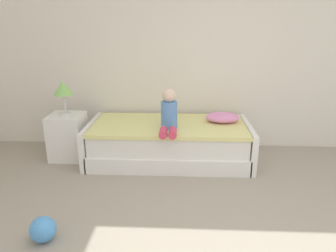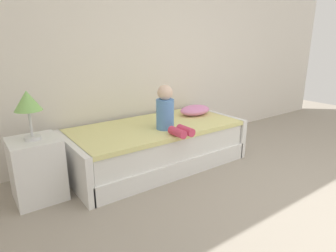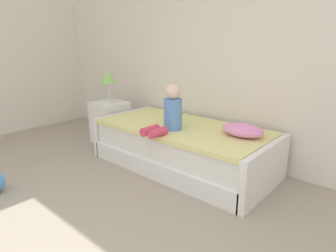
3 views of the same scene
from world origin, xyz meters
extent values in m
cube|color=silver|center=(0.00, 2.60, 1.45)|extent=(7.20, 0.10, 2.90)
cube|color=white|center=(-0.61, 2.00, 0.10)|extent=(2.00, 1.00, 0.20)
cube|color=white|center=(-0.61, 2.00, 0.33)|extent=(1.94, 0.94, 0.25)
cube|color=#E5E08C|center=(-0.61, 2.00, 0.47)|extent=(1.98, 0.98, 0.05)
cube|color=white|center=(-1.63, 2.00, 0.25)|extent=(0.07, 1.00, 0.50)
cube|color=white|center=(0.41, 2.00, 0.25)|extent=(0.07, 1.00, 0.50)
cube|color=white|center=(-1.96, 2.00, 0.30)|extent=(0.44, 0.44, 0.60)
cylinder|color=silver|center=(-1.96, 2.00, 0.61)|extent=(0.15, 0.15, 0.03)
cylinder|color=silver|center=(-1.96, 2.00, 0.75)|extent=(0.02, 0.02, 0.24)
cone|color=#8CCC66|center=(-1.96, 2.00, 0.96)|extent=(0.24, 0.24, 0.18)
cylinder|color=#598CD1|center=(-0.60, 1.82, 0.67)|extent=(0.20, 0.20, 0.34)
sphere|color=beige|center=(-0.60, 1.82, 0.92)|extent=(0.17, 0.17, 0.17)
cylinder|color=#D83F60|center=(-0.66, 1.52, 0.55)|extent=(0.09, 0.22, 0.09)
cylinder|color=#D83F60|center=(-0.55, 1.52, 0.55)|extent=(0.09, 0.22, 0.09)
ellipsoid|color=#EA8CC6|center=(0.09, 2.10, 0.56)|extent=(0.44, 0.30, 0.13)
camera|label=1|loc=(-0.44, -1.92, 1.76)|focal=33.97mm
camera|label=2|loc=(-2.42, -0.76, 1.48)|focal=30.99mm
camera|label=3|loc=(1.34, -0.48, 1.40)|focal=30.45mm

